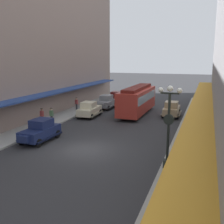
% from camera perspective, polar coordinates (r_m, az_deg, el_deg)
% --- Properties ---
extents(ground_plane, '(200.00, 200.00, 0.00)m').
position_cam_1_polar(ground_plane, '(20.92, -5.59, -7.94)').
color(ground_plane, '#2D2D30').
extents(sidewalk_left, '(3.00, 60.00, 0.15)m').
position_cam_1_polar(sidewalk_left, '(24.91, -21.48, -5.33)').
color(sidewalk_left, '#A8A59E').
rests_on(sidewalk_left, ground).
extents(sidewalk_right, '(3.00, 60.00, 0.15)m').
position_cam_1_polar(sidewalk_right, '(19.11, 15.55, -10.00)').
color(sidewalk_right, '#A8A59E').
rests_on(sidewalk_right, ground).
extents(parked_car_0, '(2.24, 4.30, 1.84)m').
position_cam_1_polar(parked_car_0, '(31.90, -4.81, 0.62)').
color(parked_car_0, beige).
rests_on(parked_car_0, ground).
extents(parked_car_1, '(2.22, 4.29, 1.84)m').
position_cam_1_polar(parked_car_1, '(32.78, 12.48, 0.68)').
color(parked_car_1, '#997F5B').
rests_on(parked_car_1, ground).
extents(parked_car_2, '(2.22, 4.29, 1.84)m').
position_cam_1_polar(parked_car_2, '(37.00, -1.30, 2.17)').
color(parked_car_2, slate).
rests_on(parked_car_2, ground).
extents(parked_car_3, '(2.22, 4.29, 1.84)m').
position_cam_1_polar(parked_car_3, '(23.44, -14.94, -3.73)').
color(parked_car_3, '#19234C').
rests_on(parked_car_3, ground).
extents(parked_car_4, '(2.20, 4.28, 1.84)m').
position_cam_1_polar(parked_car_4, '(41.29, 1.08, 3.14)').
color(parked_car_4, '#591919').
rests_on(parked_car_4, ground).
extents(streetcar, '(2.60, 9.62, 3.46)m').
position_cam_1_polar(streetcar, '(33.26, 5.36, 2.73)').
color(streetcar, '#A52D23').
rests_on(streetcar, ground).
extents(lamp_post_with_clock, '(1.42, 0.44, 5.16)m').
position_cam_1_polar(lamp_post_with_clock, '(16.72, 11.88, -2.44)').
color(lamp_post_with_clock, black).
rests_on(lamp_post_with_clock, sidewalk_right).
extents(fire_hydrant, '(0.24, 0.24, 0.82)m').
position_cam_1_polar(fire_hydrant, '(27.95, -13.08, -2.00)').
color(fire_hydrant, '#B21E19').
rests_on(fire_hydrant, sidewalk_left).
extents(pedestrian_1, '(0.36, 0.28, 1.67)m').
position_cam_1_polar(pedestrian_1, '(28.60, -14.59, -0.85)').
color(pedestrian_1, '#2D2D33').
rests_on(pedestrian_1, sidewalk_left).
extents(pedestrian_2, '(0.36, 0.28, 1.67)m').
position_cam_1_polar(pedestrian_2, '(28.55, -12.67, -0.77)').
color(pedestrian_2, '#2D2D33').
rests_on(pedestrian_2, sidewalk_left).
extents(pedestrian_3, '(0.36, 0.28, 1.67)m').
position_cam_1_polar(pedestrian_3, '(35.26, -7.50, 1.72)').
color(pedestrian_3, '#2D2D33').
rests_on(pedestrian_3, sidewalk_left).
extents(pedestrian_4, '(0.36, 0.28, 1.67)m').
position_cam_1_polar(pedestrian_4, '(15.04, 15.74, -12.18)').
color(pedestrian_4, slate).
rests_on(pedestrian_4, sidewalk_right).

